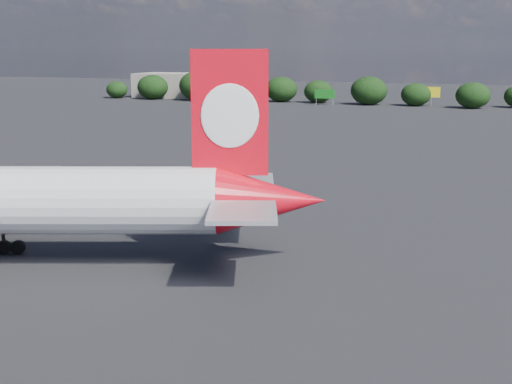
% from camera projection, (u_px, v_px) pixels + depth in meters
% --- Properties ---
extents(ground, '(500.00, 500.00, 0.00)m').
position_uv_depth(ground, '(257.00, 175.00, 96.18)').
color(ground, black).
rests_on(ground, ground).
extents(terminal_building, '(42.00, 16.00, 8.00)m').
position_uv_depth(terminal_building, '(199.00, 86.00, 238.23)').
color(terminal_building, gray).
rests_on(terminal_building, ground).
extents(highway_sign, '(6.00, 0.30, 4.50)m').
position_uv_depth(highway_sign, '(325.00, 94.00, 208.85)').
color(highway_sign, '#156B1B').
rests_on(highway_sign, ground).
extents(billboard_yellow, '(5.00, 0.30, 5.50)m').
position_uv_depth(billboard_yellow, '(431.00, 93.00, 204.88)').
color(billboard_yellow, yellow).
rests_on(billboard_yellow, ground).
extents(horizon_treeline, '(206.29, 15.10, 9.34)m').
position_uv_depth(horizon_treeline, '(419.00, 92.00, 204.63)').
color(horizon_treeline, black).
rests_on(horizon_treeline, ground).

